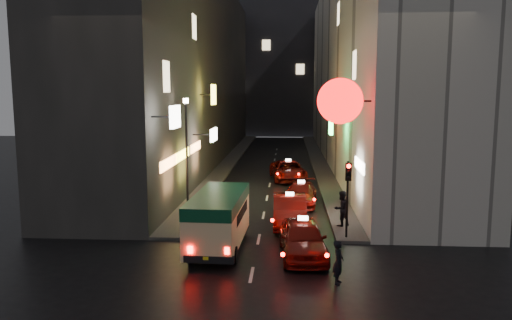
% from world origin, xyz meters
% --- Properties ---
extents(building_left, '(7.49, 52.00, 18.00)m').
position_xyz_m(building_left, '(-8.00, 33.99, 9.00)').
color(building_left, '#3A3735').
rests_on(building_left, ground).
extents(building_right, '(8.41, 52.00, 18.00)m').
position_xyz_m(building_right, '(8.00, 33.99, 9.00)').
color(building_right, beige).
rests_on(building_right, ground).
extents(building_far, '(30.00, 10.00, 22.00)m').
position_xyz_m(building_far, '(0.00, 66.00, 11.00)').
color(building_far, '#303034').
rests_on(building_far, ground).
extents(sidewalk_left, '(1.50, 52.00, 0.15)m').
position_xyz_m(sidewalk_left, '(-4.25, 34.00, 0.07)').
color(sidewalk_left, '#464441').
rests_on(sidewalk_left, ground).
extents(sidewalk_right, '(1.50, 52.00, 0.15)m').
position_xyz_m(sidewalk_right, '(4.25, 34.00, 0.07)').
color(sidewalk_right, '#464441').
rests_on(sidewalk_right, ground).
extents(minibus, '(2.18, 5.71, 2.42)m').
position_xyz_m(minibus, '(-1.62, 6.95, 1.53)').
color(minibus, beige).
rests_on(minibus, ground).
extents(taxi_near, '(2.66, 5.74, 1.95)m').
position_xyz_m(taxi_near, '(1.94, 6.22, 0.89)').
color(taxi_near, maroon).
rests_on(taxi_near, ground).
extents(taxi_second, '(2.42, 5.68, 1.96)m').
position_xyz_m(taxi_second, '(1.42, 11.02, 0.90)').
color(taxi_second, maroon).
rests_on(taxi_second, ground).
extents(taxi_third, '(2.30, 4.90, 1.69)m').
position_xyz_m(taxi_third, '(2.12, 15.82, 0.76)').
color(taxi_third, maroon).
rests_on(taxi_third, ground).
extents(taxi_far, '(2.92, 5.63, 1.88)m').
position_xyz_m(taxi_far, '(1.34, 24.10, 0.86)').
color(taxi_far, maroon).
rests_on(taxi_far, ground).
extents(pedestrian_crossing, '(0.51, 0.66, 1.77)m').
position_xyz_m(pedestrian_crossing, '(3.11, 3.36, 0.88)').
color(pedestrian_crossing, black).
rests_on(pedestrian_crossing, ground).
extents(pedestrian_sidewalk, '(0.88, 0.81, 1.99)m').
position_xyz_m(pedestrian_sidewalk, '(3.97, 10.55, 1.14)').
color(pedestrian_sidewalk, black).
rests_on(pedestrian_sidewalk, sidewalk_right).
extents(traffic_light, '(0.26, 0.43, 3.50)m').
position_xyz_m(traffic_light, '(4.00, 8.47, 2.69)').
color(traffic_light, black).
rests_on(traffic_light, sidewalk_right).
extents(lamp_post, '(0.28, 0.28, 6.22)m').
position_xyz_m(lamp_post, '(-4.20, 13.00, 3.72)').
color(lamp_post, black).
rests_on(lamp_post, sidewalk_left).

